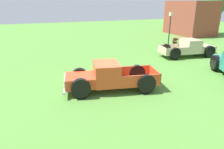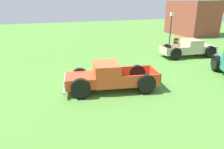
{
  "view_description": "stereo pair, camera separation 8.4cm",
  "coord_description": "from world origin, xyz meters",
  "px_view_note": "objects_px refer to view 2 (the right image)",
  "views": [
    {
      "loc": [
        10.88,
        -4.13,
        4.7
      ],
      "look_at": [
        0.97,
        -0.22,
        0.9
      ],
      "focal_mm": 32.97,
      "sensor_mm": 36.0,
      "label": 1
    },
    {
      "loc": [
        10.91,
        -4.05,
        4.7
      ],
      "look_at": [
        0.97,
        -0.22,
        0.9
      ],
      "focal_mm": 32.97,
      "sensor_mm": 36.0,
      "label": 2
    }
  ],
  "objects_px": {
    "pickup_truck_foreground": "(105,77)",
    "oak_tree_west": "(216,4)",
    "pickup_truck_behind_right": "(191,48)",
    "lamp_post_near": "(171,29)",
    "picnic_table": "(183,41)"
  },
  "relations": [
    {
      "from": "pickup_truck_behind_right",
      "to": "oak_tree_west",
      "type": "bearing_deg",
      "value": 128.15
    },
    {
      "from": "pickup_truck_foreground",
      "to": "oak_tree_west",
      "type": "xyz_separation_m",
      "value": [
        -13.79,
        21.75,
        3.57
      ]
    },
    {
      "from": "lamp_post_near",
      "to": "oak_tree_west",
      "type": "bearing_deg",
      "value": 114.8
    },
    {
      "from": "pickup_truck_foreground",
      "to": "oak_tree_west",
      "type": "bearing_deg",
      "value": 122.37
    },
    {
      "from": "pickup_truck_foreground",
      "to": "lamp_post_near",
      "type": "bearing_deg",
      "value": 129.41
    },
    {
      "from": "pickup_truck_behind_right",
      "to": "oak_tree_west",
      "type": "distance_m",
      "value": 15.75
    },
    {
      "from": "lamp_post_near",
      "to": "oak_tree_west",
      "type": "xyz_separation_m",
      "value": [
        -5.24,
        11.35,
        2.38
      ]
    },
    {
      "from": "pickup_truck_behind_right",
      "to": "picnic_table",
      "type": "height_order",
      "value": "pickup_truck_behind_right"
    },
    {
      "from": "picnic_table",
      "to": "lamp_post_near",
      "type": "bearing_deg",
      "value": -81.95
    },
    {
      "from": "lamp_post_near",
      "to": "picnic_table",
      "type": "bearing_deg",
      "value": 98.05
    },
    {
      "from": "pickup_truck_behind_right",
      "to": "oak_tree_west",
      "type": "xyz_separation_m",
      "value": [
        -9.47,
        12.06,
        3.59
      ]
    },
    {
      "from": "pickup_truck_behind_right",
      "to": "picnic_table",
      "type": "xyz_separation_m",
      "value": [
        -4.52,
        2.76,
        -0.24
      ]
    },
    {
      "from": "lamp_post_near",
      "to": "picnic_table",
      "type": "xyz_separation_m",
      "value": [
        -0.29,
        2.05,
        -1.45
      ]
    },
    {
      "from": "lamp_post_near",
      "to": "pickup_truck_behind_right",
      "type": "bearing_deg",
      "value": -9.51
    },
    {
      "from": "picnic_table",
      "to": "oak_tree_west",
      "type": "bearing_deg",
      "value": 118.05
    }
  ]
}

